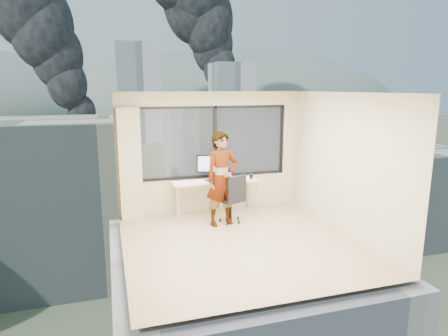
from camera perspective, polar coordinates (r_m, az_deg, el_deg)
name	(u,v)px	position (r m, az deg, el deg)	size (l,w,h in m)	color
floor	(240,243)	(6.94, 2.43, -10.98)	(4.00, 4.00, 0.01)	beige
ceiling	(242,92)	(6.40, 2.64, 11.04)	(4.00, 4.00, 0.01)	white
wall_front	(296,204)	(4.76, 10.53, -5.26)	(4.00, 0.01, 2.60)	beige
wall_left	(119,179)	(6.19, -15.22, -1.53)	(0.01, 4.00, 2.60)	beige
wall_right	(344,164)	(7.44, 17.23, 0.54)	(0.01, 4.00, 2.60)	beige
window_wall	(213,142)	(8.40, -1.65, 3.85)	(3.30, 0.16, 1.55)	black
curtain	(130,165)	(8.07, -13.62, 0.50)	(0.45, 0.14, 2.30)	beige
desk	(215,197)	(8.31, -1.32, -4.35)	(1.80, 0.60, 0.75)	tan
chair	(230,198)	(7.82, 0.94, -4.39)	(0.52, 0.52, 1.01)	black
person	(222,179)	(7.58, -0.31, -1.60)	(0.68, 0.44, 1.86)	#2D2D33
monitor	(210,167)	(8.19, -2.11, 0.10)	(0.55, 0.12, 0.55)	black
game_console	(224,176)	(8.47, -0.03, -1.16)	(0.31, 0.26, 0.08)	white
laptop	(224,175)	(8.27, 0.05, -0.99)	(0.33, 0.35, 0.21)	black
cellphone	(218,181)	(8.11, -0.93, -1.97)	(0.12, 0.06, 0.01)	black
pen_cup	(251,176)	(8.40, 4.03, -1.23)	(0.07, 0.07, 0.09)	black
handbag	(225,173)	(8.45, 0.17, -0.79)	(0.24, 0.12, 0.19)	#0B4441
exterior_ground	(115,142)	(127.15, -15.73, 3.75)	(400.00, 400.00, 0.04)	#515B3D
near_bldg_a	(30,201)	(37.94, -26.70, -4.33)	(16.00, 12.00, 14.00)	beige
near_bldg_b	(231,161)	(47.05, 0.97, 1.10)	(14.00, 13.00, 16.00)	silver
near_bldg_c	(411,194)	(48.24, 25.75, -3.48)	(12.00, 10.00, 10.00)	beige
far_tower_b	(139,93)	(126.45, -12.42, 10.70)	(13.00, 13.00, 30.00)	silver
far_tower_c	(231,97)	(153.50, 1.10, 10.35)	(15.00, 15.00, 26.00)	silver
hill_b	(228,107)	(342.06, 0.60, 8.93)	(300.00, 220.00, 96.00)	slate
tree_b	(208,268)	(27.63, -2.32, -14.43)	(7.60, 7.60, 9.00)	#194A18
tree_c	(296,176)	(53.27, 10.59, -1.14)	(8.40, 8.40, 10.00)	#194A18
smoke_plume_b	(232,33)	(186.66, 1.24, 19.21)	(30.00, 18.00, 70.00)	black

